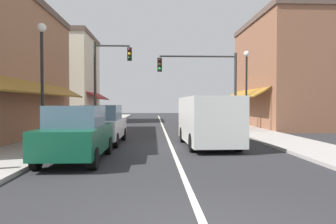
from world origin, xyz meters
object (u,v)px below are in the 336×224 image
object	(u,v)px
traffic_signal_left_corner	(106,73)
street_lamp_left_near	(42,65)
parked_car_nearest_left	(77,134)
van_in_lane	(208,120)
parked_car_second_left	(102,125)
traffic_signal_mast_arm	(207,77)
street_lamp_right_mid	(246,78)

from	to	relation	value
traffic_signal_left_corner	street_lamp_left_near	xyz separation A→B (m)	(-1.17, -9.43, -0.60)
parked_car_nearest_left	van_in_lane	size ratio (longest dim) A/B	0.79
parked_car_nearest_left	street_lamp_left_near	bearing A→B (deg)	126.53
parked_car_second_left	van_in_lane	world-z (taller)	van_in_lane
parked_car_second_left	traffic_signal_left_corner	world-z (taller)	traffic_signal_left_corner
parked_car_nearest_left	traffic_signal_left_corner	size ratio (longest dim) A/B	0.67
parked_car_nearest_left	van_in_lane	distance (m)	5.81
traffic_signal_mast_arm	parked_car_nearest_left	bearing A→B (deg)	-118.44
parked_car_second_left	van_in_lane	size ratio (longest dim) A/B	0.79
parked_car_second_left	traffic_signal_left_corner	xyz separation A→B (m)	(-0.94, 7.77, 3.08)
street_lamp_left_near	van_in_lane	bearing A→B (deg)	5.25
parked_car_second_left	street_lamp_left_near	bearing A→B (deg)	-140.45
parked_car_nearest_left	street_lamp_right_mid	size ratio (longest dim) A/B	0.81
traffic_signal_mast_arm	traffic_signal_left_corner	size ratio (longest dim) A/B	0.88
van_in_lane	street_lamp_left_near	distance (m)	7.12
van_in_lane	street_lamp_right_mid	size ratio (longest dim) A/B	1.03
traffic_signal_left_corner	street_lamp_left_near	world-z (taller)	traffic_signal_left_corner
parked_car_nearest_left	street_lamp_right_mid	bearing A→B (deg)	49.04
traffic_signal_mast_arm	street_lamp_left_near	xyz separation A→B (m)	(-8.04, -8.44, -0.27)
parked_car_nearest_left	traffic_signal_mast_arm	world-z (taller)	traffic_signal_mast_arm
parked_car_second_left	traffic_signal_left_corner	bearing A→B (deg)	98.34
parked_car_nearest_left	traffic_signal_left_corner	xyz separation A→B (m)	(-0.82, 12.15, 3.08)
traffic_signal_mast_arm	street_lamp_left_near	bearing A→B (deg)	-133.60
van_in_lane	traffic_signal_mast_arm	bearing A→B (deg)	79.01
street_lamp_right_mid	traffic_signal_left_corner	bearing A→B (deg)	162.49
traffic_signal_left_corner	street_lamp_right_mid	size ratio (longest dim) A/B	1.20
parked_car_second_left	traffic_signal_mast_arm	xyz separation A→B (m)	(5.93, 6.79, 2.75)
street_lamp_right_mid	parked_car_second_left	bearing A→B (deg)	-148.53
traffic_signal_left_corner	traffic_signal_mast_arm	bearing A→B (deg)	-8.17
van_in_lane	traffic_signal_left_corner	xyz separation A→B (m)	(-5.57, 8.81, 2.81)
parked_car_nearest_left	traffic_signal_mast_arm	xyz separation A→B (m)	(6.05, 11.16, 2.75)
parked_car_nearest_left	street_lamp_left_near	distance (m)	4.19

